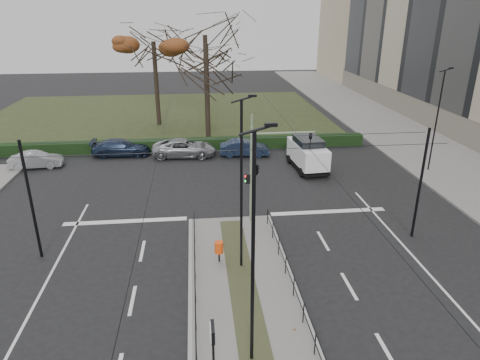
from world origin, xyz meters
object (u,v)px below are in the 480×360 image
at_px(streetlamp_median_near, 254,252).
at_px(parked_car_third, 121,148).
at_px(litter_bin, 219,248).
at_px(streetlamp_median_far, 242,185).
at_px(traffic_light, 257,167).
at_px(streetlamp_sidewalk, 437,120).
at_px(info_panel, 213,339).
at_px(parked_car_second, 36,160).
at_px(parked_car_fourth, 184,148).
at_px(bare_tree_near, 206,51).
at_px(parked_car_fifth, 245,148).
at_px(bare_tree_center, 205,42).
at_px(rust_tree, 153,42).
at_px(white_van, 308,153).

distance_m(streetlamp_median_near, parked_car_third, 25.12).
height_order(litter_bin, streetlamp_median_far, streetlamp_median_far).
xyz_separation_m(traffic_light, streetlamp_sidewalk, (14.10, 6.87, 0.59)).
relative_size(litter_bin, info_panel, 0.44).
bearing_deg(streetlamp_median_far, parked_car_second, 132.62).
bearing_deg(parked_car_fourth, litter_bin, -170.46).
height_order(traffic_light, bare_tree_near, bare_tree_near).
distance_m(streetlamp_median_far, parked_car_third, 19.89).
xyz_separation_m(litter_bin, streetlamp_median_near, (0.76, -6.24, 3.48)).
distance_m(litter_bin, bare_tree_near, 22.29).
relative_size(litter_bin, parked_car_fifth, 0.26).
xyz_separation_m(streetlamp_median_near, parked_car_second, (-13.93, 21.20, -3.74)).
bearing_deg(parked_car_third, parked_car_fifth, -95.24).
xyz_separation_m(streetlamp_sidewalk, bare_tree_center, (-16.09, 15.11, 4.48)).
bearing_deg(parked_car_fourth, parked_car_second, 101.10).
distance_m(streetlamp_median_near, parked_car_second, 25.64).
relative_size(streetlamp_median_near, streetlamp_sidewalk, 1.11).
bearing_deg(traffic_light, bare_tree_near, 97.04).
xyz_separation_m(traffic_light, streetlamp_median_far, (-1.36, -4.58, 0.86)).
height_order(parked_car_fourth, rust_tree, rust_tree).
relative_size(litter_bin, white_van, 0.22).
distance_m(traffic_light, white_van, 10.04).
distance_m(parked_car_fourth, rust_tree, 13.42).
height_order(streetlamp_sidewalk, bare_tree_near, bare_tree_near).
relative_size(streetlamp_median_near, bare_tree_near, 0.73).
relative_size(info_panel, rust_tree, 0.21).
xyz_separation_m(parked_car_fourth, parked_car_fifth, (4.98, -0.39, -0.05)).
bearing_deg(streetlamp_median_far, litter_bin, 155.23).
relative_size(parked_car_third, bare_tree_center, 0.40).
bearing_deg(bare_tree_center, rust_tree, 168.14).
height_order(traffic_light, litter_bin, traffic_light).
relative_size(traffic_light, streetlamp_sidewalk, 0.74).
xyz_separation_m(streetlamp_median_far, white_van, (6.47, 12.97, -2.95)).
relative_size(parked_car_fourth, bare_tree_near, 0.46).
distance_m(litter_bin, white_van, 14.57).
relative_size(traffic_light, bare_tree_center, 0.46).
relative_size(white_van, rust_tree, 0.44).
height_order(bare_tree_near, parked_car_fifth, bare_tree_near).
height_order(streetlamp_median_far, streetlamp_sidewalk, streetlamp_median_far).
bearing_deg(bare_tree_near, parked_car_third, -152.92).
bearing_deg(traffic_light, streetlamp_sidewalk, 25.99).
distance_m(bare_tree_near, parked_car_fifth, 9.31).
height_order(info_panel, rust_tree, rust_tree).
xyz_separation_m(white_van, parked_car_fifth, (-4.38, 3.66, -0.61)).
bearing_deg(litter_bin, parked_car_third, 112.39).
xyz_separation_m(streetlamp_median_near, streetlamp_median_far, (0.27, 5.77, -0.14)).
bearing_deg(streetlamp_median_far, bare_tree_near, 91.97).
distance_m(parked_car_third, parked_car_fourth, 5.33).
height_order(streetlamp_median_near, bare_tree_near, bare_tree_near).
height_order(litter_bin, rust_tree, rust_tree).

